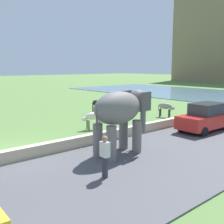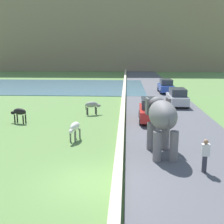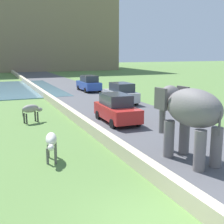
# 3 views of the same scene
# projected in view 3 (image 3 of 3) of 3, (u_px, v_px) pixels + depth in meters

# --- Properties ---
(road_surface) EXTENTS (7.00, 120.00, 0.06)m
(road_surface) POSITION_uv_depth(u_px,v_px,m) (93.00, 100.00, 27.72)
(road_surface) COLOR #4C4C51
(road_surface) RESTS_ON ground
(barrier_wall) EXTENTS (0.40, 110.00, 0.58)m
(barrier_wall) POSITION_uv_depth(u_px,v_px,m) (56.00, 103.00, 24.43)
(barrier_wall) COLOR beige
(barrier_wall) RESTS_ON ground
(elephant) EXTENTS (1.68, 3.54, 2.99)m
(elephant) POSITION_uv_depth(u_px,v_px,m) (189.00, 112.00, 11.88)
(elephant) COLOR slate
(elephant) RESTS_ON ground
(car_red) EXTENTS (1.87, 4.04, 1.80)m
(car_red) POSITION_uv_depth(u_px,v_px,m) (117.00, 109.00, 18.65)
(car_red) COLOR red
(car_red) RESTS_ON ground
(car_blue) EXTENTS (1.82, 4.01, 1.80)m
(car_blue) POSITION_uv_depth(u_px,v_px,m) (89.00, 84.00, 33.42)
(car_blue) COLOR #2D4CA8
(car_blue) RESTS_ON ground
(car_silver) EXTENTS (1.80, 4.00, 1.80)m
(car_silver) POSITION_uv_depth(u_px,v_px,m) (121.00, 93.00, 25.57)
(car_silver) COLOR #B7B7BC
(car_silver) RESTS_ON ground
(cow_white) EXTENTS (0.68, 1.42, 1.15)m
(cow_white) POSITION_uv_depth(u_px,v_px,m) (51.00, 141.00, 12.12)
(cow_white) COLOR silver
(cow_white) RESTS_ON ground
(cow_grey) EXTENTS (1.41, 0.82, 1.15)m
(cow_grey) POSITION_uv_depth(u_px,v_px,m) (31.00, 109.00, 18.76)
(cow_grey) COLOR gray
(cow_grey) RESTS_ON ground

